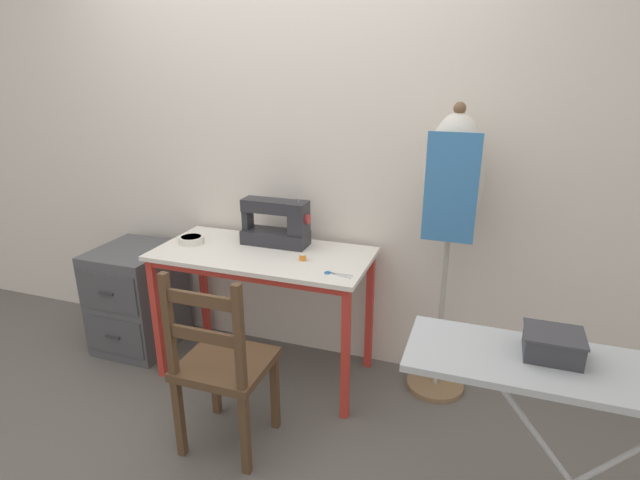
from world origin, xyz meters
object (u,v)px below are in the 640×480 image
Objects in this scene: scissors at (334,274)px; wooden_chair at (222,366)px; sewing_machine at (278,224)px; storage_box at (553,344)px; filing_cabinet at (137,298)px; fabric_bowl at (191,240)px; ironing_board at (594,384)px; thread_spool_near_machine at (303,257)px; dress_form at (452,196)px.

wooden_chair is (-0.39, -0.46, -0.33)m from scissors.
storage_box is at bearing -34.33° from sewing_machine.
storage_box is (1.31, -0.16, 0.47)m from wooden_chair.
sewing_machine is 0.60× the size of filing_cabinet.
fabric_bowl is 0.13× the size of ironing_board.
sewing_machine is 2.75× the size of fabric_bowl.
scissors is 0.68m from wooden_chair.
thread_spool_near_machine reaches higher than filing_cabinet.
filing_cabinet is at bearing 161.01° from ironing_board.
ironing_board is (1.05, -0.66, 0.05)m from scissors.
thread_spool_near_machine is 0.05× the size of wooden_chair.
wooden_chair is at bearing -32.77° from filing_cabinet.
fabric_bowl is 0.89m from wooden_chair.
ironing_board is 6.37× the size of storage_box.
ironing_board is at bearing -17.07° from storage_box.
fabric_bowl is at bearing 170.07° from scissors.
scissors is 0.16× the size of wooden_chair.
fabric_bowl is 0.65m from filing_cabinet.
fabric_bowl is (-0.49, -0.15, -0.10)m from sewing_machine.
thread_spool_near_machine is at bearing -2.81° from filing_cabinet.
storage_box is (1.36, -0.93, 0.02)m from sewing_machine.
dress_form is at bearing 1.51° from sewing_machine.
scissors is at bearing -9.93° from fabric_bowl.
sewing_machine is 0.43× the size of wooden_chair.
filing_cabinet is (-1.17, 0.06, -0.45)m from thread_spool_near_machine.
wooden_chair is 1.40× the size of filing_cabinet.
wooden_chair reaches higher than thread_spool_near_machine.
dress_form is at bearing 41.55° from wooden_chair.
filing_cabinet is (-0.95, -0.13, -0.56)m from sewing_machine.
thread_spool_near_machine is 0.03× the size of dress_form.
wooden_chair is 1.38m from dress_form.
scissors is at bearing -35.47° from sewing_machine.
ironing_board is at bearing -61.20° from dress_form.
sewing_machine is 0.54m from scissors.
sewing_machine is 0.31m from thread_spool_near_machine.
fabric_bowl is 0.93m from scissors.
thread_spool_near_machine is 1.37m from storage_box.
sewing_machine is at bearing 146.94° from ironing_board.
sewing_machine is at bearing 144.53° from scissors.
scissors is at bearing 147.96° from ironing_board.
dress_form is (0.94, 0.02, 0.24)m from sewing_machine.
dress_form is (0.51, 0.33, 0.36)m from scissors.
ironing_board is (0.55, -0.99, -0.31)m from dress_form.
ironing_board reaches higher than thread_spool_near_machine.
ironing_board is at bearing -33.06° from sewing_machine.
filing_cabinet is at bearing 177.99° from fabric_bowl.
scissors is 1.24m from ironing_board.
sewing_machine reaches higher than wooden_chair.
scissors is 0.09× the size of dress_form.
filing_cabinet is 0.58× the size of ironing_board.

